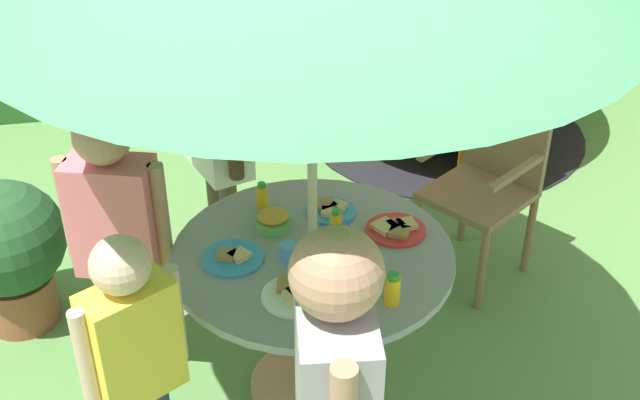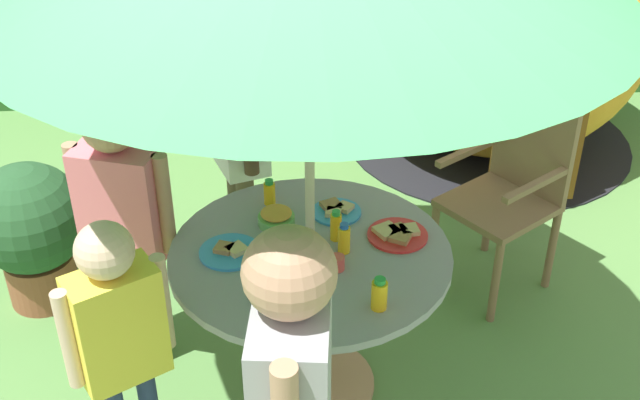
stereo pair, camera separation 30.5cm
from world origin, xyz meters
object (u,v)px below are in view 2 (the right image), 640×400
dome_tent (499,28)px  plate_front_edge (336,211)px  plate_far_right (284,291)px  wooden_chair (514,179)px  cup_far (337,263)px  child_in_grey_shirt (292,387)px  child_in_white_shirt (236,112)px  juice_bottle_near_left (379,294)px  juice_bottle_far_left (336,226)px  plate_mid_right (230,251)px  juice_bottle_center_front (344,239)px  child_in_pink_shirt (122,204)px  juice_bottle_near_right (270,193)px  cup_near (285,249)px  potted_plant (31,227)px  child_in_yellow_shirt (118,326)px  garden_table (311,288)px  snack_bowl (276,217)px  plate_mid_left (397,234)px

dome_tent → plate_front_edge: dome_tent is taller
plate_front_edge → plate_far_right: size_ratio=0.84×
wooden_chair → dome_tent: 1.54m
plate_front_edge → cup_far: cup_far is taller
dome_tent → child_in_grey_shirt: size_ratio=1.35×
dome_tent → child_in_white_shirt: bearing=-141.3°
juice_bottle_near_left → juice_bottle_far_left: juice_bottle_far_left is taller
dome_tent → plate_far_right: bearing=-121.4°
juice_bottle_far_left → juice_bottle_near_left: bearing=-75.1°
plate_far_right → cup_far: size_ratio=4.21×
juice_bottle_near_left → juice_bottle_far_left: 0.45m
plate_mid_right → cup_far: size_ratio=4.12×
juice_bottle_center_front → child_in_pink_shirt: bearing=164.1°
plate_far_right → cup_far: cup_far is taller
juice_bottle_near_right → cup_near: juice_bottle_near_right is taller
juice_bottle_center_front → plate_far_right: bearing=-134.5°
potted_plant → child_in_yellow_shirt: 1.29m
potted_plant → child_in_grey_shirt: (1.18, -1.61, 0.50)m
garden_table → juice_bottle_near_right: juice_bottle_near_right is taller
child_in_pink_shirt → snack_bowl: 0.62m
wooden_chair → child_in_pink_shirt: size_ratio=0.82×
dome_tent → plate_front_edge: size_ratio=9.42×
juice_bottle_far_left → juice_bottle_center_front: 0.09m
plate_mid_left → cup_near: bearing=-167.6°
garden_table → plate_mid_right: (-0.31, 0.01, 0.19)m
snack_bowl → dome_tent: bearing=54.4°
child_in_yellow_shirt → child_in_grey_shirt: child_in_grey_shirt is taller
potted_plant → snack_bowl: (1.16, -0.50, 0.34)m
plate_mid_right → juice_bottle_near_right: 0.39m
dome_tent → child_in_white_shirt: dome_tent is taller
child_in_pink_shirt → plate_far_right: child_in_pink_shirt is taller
wooden_chair → potted_plant: (-2.31, -0.02, -0.16)m
child_in_pink_shirt → snack_bowl: size_ratio=8.56×
child_in_yellow_shirt → plate_mid_right: child_in_yellow_shirt is taller
plate_mid_right → plate_front_edge: same height
child_in_pink_shirt → snack_bowl: bearing=13.8°
plate_front_edge → cup_far: (-0.03, -0.38, 0.02)m
wooden_chair → plate_mid_left: 0.94m
wooden_chair → child_in_yellow_shirt: bearing=-91.7°
juice_bottle_near_right → cup_far: (0.24, -0.48, -0.03)m
child_in_pink_shirt → plate_mid_left: child_in_pink_shirt is taller
wooden_chair → child_in_pink_shirt: child_in_pink_shirt is taller
plate_mid_left → plate_mid_right: 0.67m
garden_table → plate_far_right: size_ratio=4.51×
wooden_chair → juice_bottle_near_right: bearing=-107.9°
wooden_chair → child_in_pink_shirt: bearing=-109.8°
plate_mid_left → plate_front_edge: 0.30m
wooden_chair → juice_bottle_center_front: (-0.89, -0.73, 0.20)m
juice_bottle_far_left → juice_bottle_center_front: juice_bottle_far_left is taller
juice_bottle_near_right → juice_bottle_center_front: size_ratio=0.90×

